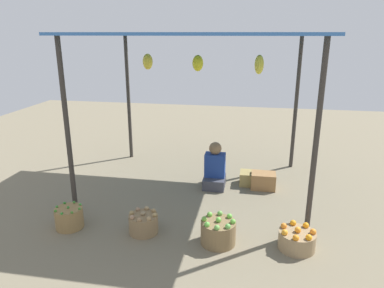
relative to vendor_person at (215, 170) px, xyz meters
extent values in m
plane|color=#786E57|center=(-0.27, -0.03, -0.30)|extent=(14.00, 14.00, 0.00)
cylinder|color=#38332D|center=(-1.91, -1.25, 0.94)|extent=(0.07, 0.07, 2.48)
cylinder|color=#38332D|center=(1.37, -1.25, 0.94)|extent=(0.07, 0.07, 2.48)
cylinder|color=#38332D|center=(-1.91, 1.20, 0.94)|extent=(0.07, 0.07, 2.48)
cylinder|color=#38332D|center=(1.37, 1.20, 0.94)|extent=(0.07, 0.07, 2.48)
cube|color=#3A6FB3|center=(-0.27, -0.03, 2.20)|extent=(3.57, 2.74, 0.04)
ellipsoid|color=yellow|center=(-1.17, 0.19, 1.76)|extent=(0.16, 0.16, 0.26)
ellipsoid|color=yellow|center=(-0.31, 0.04, 1.76)|extent=(0.17, 0.17, 0.25)
ellipsoid|color=yellow|center=(0.64, -0.06, 1.76)|extent=(0.14, 0.14, 0.29)
cube|color=#3B3D48|center=(0.00, -0.03, -0.21)|extent=(0.36, 0.44, 0.18)
cube|color=navy|center=(0.00, 0.02, 0.08)|extent=(0.34, 0.22, 0.40)
sphere|color=olive|center=(0.00, 0.02, 0.38)|extent=(0.21, 0.21, 0.21)
cylinder|color=olive|center=(-1.77, -1.68, -0.16)|extent=(0.37, 0.37, 0.28)
sphere|color=#398831|center=(-1.77, -1.68, 0.00)|extent=(0.04, 0.04, 0.04)
sphere|color=#3B912D|center=(-1.60, -1.68, -0.01)|extent=(0.04, 0.04, 0.04)
sphere|color=green|center=(-1.65, -1.56, -0.01)|extent=(0.04, 0.04, 0.04)
sphere|color=#3A872D|center=(-1.77, -1.52, -0.01)|extent=(0.04, 0.04, 0.04)
sphere|color=#2F8C2A|center=(-1.88, -1.56, -0.01)|extent=(0.04, 0.04, 0.04)
sphere|color=#3D8E34|center=(-1.93, -1.68, -0.01)|extent=(0.04, 0.04, 0.04)
sphere|color=#3C8628|center=(-1.88, -1.80, -0.01)|extent=(0.04, 0.04, 0.04)
sphere|color=#2E8E2E|center=(-1.77, -1.84, -0.01)|extent=(0.04, 0.04, 0.04)
sphere|color=#3F8027|center=(-1.65, -1.80, -0.01)|extent=(0.04, 0.04, 0.04)
cylinder|color=olive|center=(-0.74, -1.63, -0.17)|extent=(0.38, 0.38, 0.25)
sphere|color=#99835E|center=(-0.74, -1.63, -0.02)|extent=(0.06, 0.06, 0.06)
sphere|color=#A48854|center=(-0.59, -1.63, -0.03)|extent=(0.06, 0.06, 0.06)
sphere|color=#9B7E51|center=(-0.64, -1.52, -0.03)|extent=(0.06, 0.06, 0.06)
sphere|color=tan|center=(-0.74, -1.47, -0.03)|extent=(0.06, 0.06, 0.06)
sphere|color=#99785A|center=(-0.85, -1.52, -0.03)|extent=(0.06, 0.06, 0.06)
sphere|color=#987D4C|center=(-0.90, -1.63, -0.03)|extent=(0.06, 0.06, 0.06)
sphere|color=tan|center=(-0.85, -1.74, -0.03)|extent=(0.06, 0.06, 0.06)
sphere|color=#9C7951|center=(-0.74, -1.78, -0.03)|extent=(0.06, 0.06, 0.06)
sphere|color=#A48355|center=(-0.64, -1.74, -0.03)|extent=(0.06, 0.06, 0.06)
cylinder|color=olive|center=(0.24, -1.70, -0.15)|extent=(0.44, 0.44, 0.29)
sphere|color=#68BA41|center=(0.24, -1.70, 0.02)|extent=(0.07, 0.07, 0.07)
sphere|color=#64AF3F|center=(0.42, -1.70, 0.02)|extent=(0.07, 0.07, 0.07)
sphere|color=#65BC3F|center=(0.37, -1.58, 0.02)|extent=(0.07, 0.07, 0.07)
sphere|color=#68A945|center=(0.24, -1.53, 0.02)|extent=(0.07, 0.07, 0.07)
sphere|color=#67B33F|center=(0.12, -1.58, 0.02)|extent=(0.07, 0.07, 0.07)
sphere|color=#6DB23F|center=(0.07, -1.70, 0.02)|extent=(0.07, 0.07, 0.07)
sphere|color=#62B842|center=(0.12, -1.83, 0.02)|extent=(0.07, 0.07, 0.07)
sphere|color=#6BAC4A|center=(0.24, -1.88, 0.02)|extent=(0.07, 0.07, 0.07)
sphere|color=#66B34E|center=(0.37, -1.83, 0.02)|extent=(0.07, 0.07, 0.07)
cylinder|color=#977D58|center=(1.20, -1.65, -0.19)|extent=(0.44, 0.44, 0.22)
sphere|color=orange|center=(1.20, -1.65, -0.05)|extent=(0.08, 0.08, 0.08)
sphere|color=orange|center=(1.37, -1.65, -0.05)|extent=(0.08, 0.08, 0.08)
sphere|color=orange|center=(1.31, -1.52, -0.05)|extent=(0.08, 0.08, 0.08)
sphere|color=orange|center=(1.16, -1.48, -0.05)|extent=(0.08, 0.08, 0.08)
sphere|color=orange|center=(1.04, -1.58, -0.05)|extent=(0.08, 0.08, 0.08)
sphere|color=orange|center=(1.04, -1.73, -0.05)|extent=(0.08, 0.08, 0.08)
sphere|color=orange|center=(1.16, -1.83, -0.05)|extent=(0.08, 0.08, 0.08)
sphere|color=orange|center=(1.31, -1.79, -0.05)|extent=(0.08, 0.08, 0.08)
cube|color=#99854A|center=(0.61, 0.18, -0.19)|extent=(0.38, 0.31, 0.22)
cube|color=#986D41|center=(0.82, 0.06, -0.16)|extent=(0.40, 0.30, 0.27)
camera|label=1|loc=(0.60, -5.58, 2.22)|focal=33.27mm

